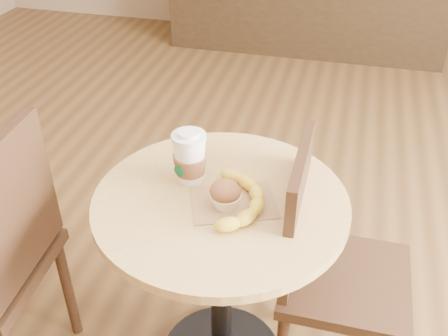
{
  "coord_description": "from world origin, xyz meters",
  "views": [
    {
      "loc": [
        0.39,
        -1.16,
        1.69
      ],
      "look_at": [
        0.08,
        0.05,
        0.83
      ],
      "focal_mm": 42.0,
      "sensor_mm": 36.0,
      "label": 1
    }
  ],
  "objects_px": {
    "coffee_cup": "(190,159)",
    "muffin": "(225,195)",
    "cafe_table": "(221,249)",
    "chair_right": "(328,266)",
    "banana": "(240,200)"
  },
  "relations": [
    {
      "from": "cafe_table",
      "to": "banana",
      "type": "relative_size",
      "value": 2.53
    },
    {
      "from": "cafe_table",
      "to": "muffin",
      "type": "xyz_separation_m",
      "value": [
        0.02,
        -0.03,
        0.24
      ]
    },
    {
      "from": "chair_right",
      "to": "muffin",
      "type": "distance_m",
      "value": 0.44
    },
    {
      "from": "chair_right",
      "to": "muffin",
      "type": "xyz_separation_m",
      "value": [
        -0.31,
        -0.1,
        0.3
      ]
    },
    {
      "from": "chair_right",
      "to": "coffee_cup",
      "type": "distance_m",
      "value": 0.55
    },
    {
      "from": "muffin",
      "to": "banana",
      "type": "height_order",
      "value": "muffin"
    },
    {
      "from": "cafe_table",
      "to": "chair_right",
      "type": "xyz_separation_m",
      "value": [
        0.33,
        0.07,
        -0.06
      ]
    },
    {
      "from": "coffee_cup",
      "to": "banana",
      "type": "height_order",
      "value": "coffee_cup"
    },
    {
      "from": "cafe_table",
      "to": "coffee_cup",
      "type": "distance_m",
      "value": 0.31
    },
    {
      "from": "chair_right",
      "to": "muffin",
      "type": "bearing_deg",
      "value": 108.55
    },
    {
      "from": "banana",
      "to": "muffin",
      "type": "bearing_deg",
      "value": -171.68
    },
    {
      "from": "cafe_table",
      "to": "chair_right",
      "type": "relative_size",
      "value": 0.83
    },
    {
      "from": "chair_right",
      "to": "banana",
      "type": "distance_m",
      "value": 0.4
    },
    {
      "from": "cafe_table",
      "to": "coffee_cup",
      "type": "height_order",
      "value": "coffee_cup"
    },
    {
      "from": "coffee_cup",
      "to": "muffin",
      "type": "relative_size",
      "value": 1.87
    }
  ]
}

